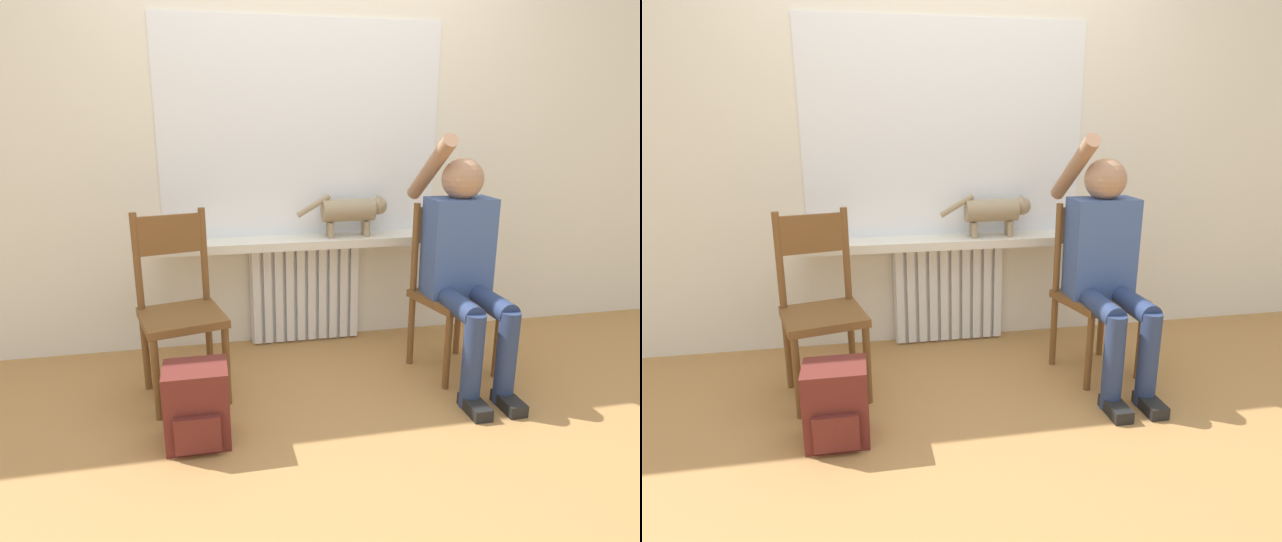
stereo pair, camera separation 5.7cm
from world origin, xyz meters
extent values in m
plane|color=#B27F47|center=(0.00, 0.00, 0.00)|extent=(12.00, 12.00, 0.00)
cube|color=white|center=(0.00, 1.23, 1.35)|extent=(7.00, 0.06, 2.70)
cube|color=white|center=(0.00, 1.16, 0.32)|extent=(0.68, 0.05, 0.63)
cube|color=white|center=(-0.31, 1.12, 0.32)|extent=(0.05, 0.03, 0.61)
cube|color=white|center=(-0.24, 1.12, 0.32)|extent=(0.05, 0.03, 0.61)
cube|color=white|center=(-0.17, 1.12, 0.32)|extent=(0.05, 0.03, 0.61)
cube|color=white|center=(-0.10, 1.12, 0.32)|extent=(0.05, 0.03, 0.61)
cube|color=white|center=(-0.03, 1.12, 0.32)|extent=(0.05, 0.03, 0.61)
cube|color=white|center=(0.03, 1.12, 0.32)|extent=(0.05, 0.03, 0.61)
cube|color=white|center=(0.10, 1.12, 0.32)|extent=(0.05, 0.03, 0.61)
cube|color=white|center=(0.17, 1.12, 0.32)|extent=(0.05, 0.03, 0.61)
cube|color=white|center=(0.24, 1.12, 0.32)|extent=(0.05, 0.03, 0.61)
cube|color=white|center=(0.31, 1.12, 0.32)|extent=(0.05, 0.03, 0.61)
cube|color=white|center=(0.00, 1.08, 0.66)|extent=(1.73, 0.24, 0.05)
cube|color=white|center=(0.00, 1.20, 1.30)|extent=(1.66, 0.01, 1.23)
cube|color=brown|center=(-0.72, 0.55, 0.43)|extent=(0.46, 0.46, 0.04)
cylinder|color=brown|center=(-0.84, 0.35, 0.20)|extent=(0.04, 0.04, 0.41)
cylinder|color=brown|center=(-0.52, 0.43, 0.20)|extent=(0.04, 0.04, 0.41)
cylinder|color=brown|center=(-0.92, 0.67, 0.20)|extent=(0.04, 0.04, 0.41)
cylinder|color=brown|center=(-0.60, 0.75, 0.20)|extent=(0.04, 0.04, 0.41)
cylinder|color=brown|center=(-0.92, 0.67, 0.69)|extent=(0.04, 0.04, 0.49)
cylinder|color=brown|center=(-0.60, 0.75, 0.69)|extent=(0.04, 0.04, 0.49)
cube|color=brown|center=(-0.76, 0.71, 0.81)|extent=(0.34, 0.11, 0.19)
cube|color=brown|center=(0.72, 0.55, 0.43)|extent=(0.46, 0.46, 0.04)
cylinder|color=brown|center=(0.60, 0.35, 0.20)|extent=(0.04, 0.04, 0.41)
cylinder|color=brown|center=(0.92, 0.43, 0.20)|extent=(0.04, 0.04, 0.41)
cylinder|color=brown|center=(0.53, 0.68, 0.20)|extent=(0.04, 0.04, 0.41)
cylinder|color=brown|center=(0.85, 0.75, 0.20)|extent=(0.04, 0.04, 0.41)
cylinder|color=brown|center=(0.53, 0.68, 0.69)|extent=(0.04, 0.04, 0.49)
cylinder|color=brown|center=(0.85, 0.75, 0.69)|extent=(0.04, 0.04, 0.49)
cube|color=brown|center=(0.69, 0.71, 0.81)|extent=(0.34, 0.10, 0.19)
cylinder|color=navy|center=(0.63, 0.36, 0.46)|extent=(0.11, 0.41, 0.11)
cylinder|color=navy|center=(0.81, 0.36, 0.46)|extent=(0.11, 0.41, 0.11)
cylinder|color=navy|center=(0.63, 0.16, 0.24)|extent=(0.10, 0.10, 0.48)
cylinder|color=navy|center=(0.81, 0.16, 0.24)|extent=(0.10, 0.10, 0.48)
cube|color=black|center=(0.63, 0.10, 0.03)|extent=(0.09, 0.20, 0.06)
cube|color=black|center=(0.81, 0.10, 0.03)|extent=(0.09, 0.20, 0.06)
cube|color=#3D5693|center=(0.72, 0.57, 0.71)|extent=(0.34, 0.20, 0.52)
sphere|color=#A87A5B|center=(0.72, 0.57, 1.07)|extent=(0.22, 0.22, 0.22)
cylinder|color=#A87A5B|center=(0.60, 0.71, 1.11)|extent=(0.08, 0.50, 0.38)
cylinder|color=#3D5693|center=(0.88, 0.53, 0.68)|extent=(0.08, 0.08, 0.42)
cylinder|color=#9E896B|center=(0.25, 1.07, 0.84)|extent=(0.31, 0.13, 0.13)
sphere|color=#9E896B|center=(0.44, 1.07, 0.86)|extent=(0.11, 0.11, 0.11)
cone|color=#9E896B|center=(0.44, 1.04, 0.91)|extent=(0.04, 0.04, 0.04)
cone|color=#9E896B|center=(0.44, 1.09, 0.91)|extent=(0.04, 0.04, 0.04)
cylinder|color=#9E896B|center=(0.36, 1.03, 0.73)|extent=(0.04, 0.04, 0.09)
cylinder|color=#9E896B|center=(0.36, 1.10, 0.73)|extent=(0.04, 0.04, 0.09)
cylinder|color=#9E896B|center=(0.14, 1.03, 0.73)|extent=(0.04, 0.04, 0.09)
cylinder|color=#9E896B|center=(0.14, 1.10, 0.73)|extent=(0.04, 0.04, 0.09)
cylinder|color=#9E896B|center=(0.04, 1.07, 0.87)|extent=(0.21, 0.03, 0.14)
cube|color=maroon|center=(-0.66, 0.13, 0.18)|extent=(0.27, 0.22, 0.35)
cube|color=maroon|center=(-0.66, 0.01, 0.11)|extent=(0.19, 0.03, 0.16)
camera|label=1|loc=(-0.57, -1.99, 1.36)|focal=30.00mm
camera|label=2|loc=(-0.51, -2.00, 1.36)|focal=30.00mm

